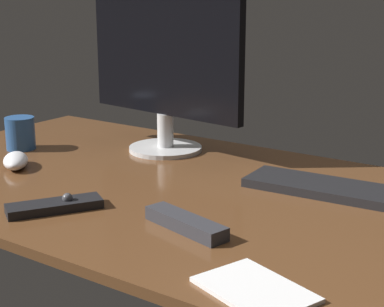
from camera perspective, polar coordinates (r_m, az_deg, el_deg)
name	(u,v)px	position (r cm, az deg, el deg)	size (l,w,h in cm)	color
desk	(152,185)	(144.75, -3.71, -2.89)	(140.00, 84.00, 2.00)	brown
monitor	(164,59)	(165.84, -2.53, 8.59)	(50.64, 19.85, 46.06)	silver
keyboard	(324,187)	(139.45, 11.97, -3.05)	(34.22, 12.47, 1.94)	black
computer_mouse	(16,161)	(159.73, -15.81, -0.63)	(11.63, 5.93, 3.78)	silver
media_remote	(55,206)	(128.30, -12.40, -4.68)	(14.83, 19.07, 3.32)	black
tv_remote	(186,223)	(115.66, -0.59, -6.38)	(18.73, 4.52, 2.60)	#2D2D33
coffee_mug	(20,133)	(177.28, -15.42, 1.80)	(7.93, 7.93, 8.91)	#28518C
notepad	(255,290)	(94.48, 5.78, -12.27)	(16.92, 11.59, 0.72)	white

